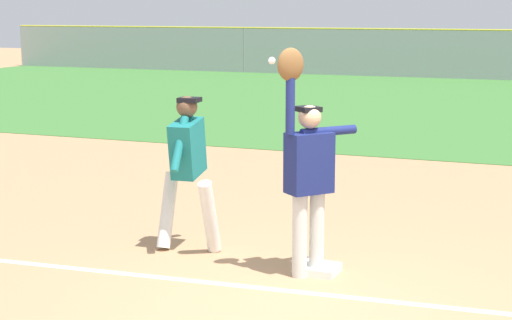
% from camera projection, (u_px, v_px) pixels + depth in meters
% --- Properties ---
extents(ground_plane, '(80.07, 80.07, 0.00)m').
position_uv_depth(ground_plane, '(294.00, 301.00, 7.81)').
color(ground_plane, tan).
extents(outfield_grass, '(44.36, 17.90, 0.01)m').
position_uv_depth(outfield_grass, '(496.00, 107.00, 23.09)').
color(outfield_grass, '#3D7533').
rests_on(outfield_grass, ground_plane).
extents(first_base, '(0.38, 0.38, 0.08)m').
position_uv_depth(first_base, '(319.00, 269.00, 8.63)').
color(first_base, white).
rests_on(first_base, ground_plane).
extents(fielder, '(0.66, 0.75, 2.28)m').
position_uv_depth(fielder, '(307.00, 166.00, 8.35)').
color(fielder, silver).
rests_on(fielder, ground_plane).
extents(runner, '(0.75, 0.85, 1.72)m').
position_uv_depth(runner, '(188.00, 162.00, 9.25)').
color(runner, white).
rests_on(runner, ground_plane).
extents(baseball, '(0.07, 0.07, 0.07)m').
position_uv_depth(baseball, '(272.00, 61.00, 8.56)').
color(baseball, white).
extents(parked_car_white, '(4.54, 2.39, 1.25)m').
position_uv_depth(parked_car_white, '(288.00, 52.00, 38.79)').
color(parked_car_white, white).
rests_on(parked_car_white, ground_plane).
extents(parked_car_black, '(4.41, 2.14, 1.25)m').
position_uv_depth(parked_car_black, '(417.00, 54.00, 37.16)').
color(parked_car_black, black).
rests_on(parked_car_black, ground_plane).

